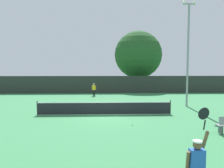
# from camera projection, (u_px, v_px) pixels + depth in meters

# --- Properties ---
(ground_plane) EXTENTS (120.00, 120.00, 0.00)m
(ground_plane) POSITION_uv_depth(u_px,v_px,m) (105.00, 115.00, 16.22)
(ground_plane) COLOR #387F4C
(tennis_net) EXTENTS (10.09, 0.08, 1.07)m
(tennis_net) POSITION_uv_depth(u_px,v_px,m) (105.00, 108.00, 16.19)
(tennis_net) COLOR #232328
(tennis_net) RESTS_ON ground
(perimeter_fence) EXTENTS (37.33, 0.12, 2.41)m
(perimeter_fence) POSITION_uv_depth(u_px,v_px,m) (104.00, 85.00, 30.17)
(perimeter_fence) COLOR #2D332D
(perimeter_fence) RESTS_ON ground
(player_serving) EXTENTS (0.68, 0.39, 2.47)m
(player_serving) POSITION_uv_depth(u_px,v_px,m) (197.00, 161.00, 5.61)
(player_serving) COLOR blue
(player_serving) RESTS_ON ground
(player_receiving) EXTENTS (0.57, 0.23, 1.55)m
(player_receiving) POSITION_uv_depth(u_px,v_px,m) (94.00, 89.00, 27.00)
(player_receiving) COLOR yellow
(player_receiving) RESTS_ON ground
(tennis_ball) EXTENTS (0.07, 0.07, 0.07)m
(tennis_ball) POSITION_uv_depth(u_px,v_px,m) (132.00, 125.00, 13.19)
(tennis_ball) COLOR #CCE033
(tennis_ball) RESTS_ON ground
(light_pole) EXTENTS (1.18, 0.28, 9.46)m
(light_pole) POSITION_uv_depth(u_px,v_px,m) (188.00, 48.00, 19.38)
(light_pole) COLOR gray
(light_pole) RESTS_ON ground
(large_tree) EXTENTS (7.74, 7.74, 9.57)m
(large_tree) POSITION_uv_depth(u_px,v_px,m) (138.00, 55.00, 35.45)
(large_tree) COLOR brown
(large_tree) RESTS_ON ground
(parked_car_near) EXTENTS (2.00, 4.24, 1.69)m
(parked_car_near) POSITION_uv_depth(u_px,v_px,m) (91.00, 84.00, 37.86)
(parked_car_near) COLOR red
(parked_car_near) RESTS_ON ground
(parked_car_mid) EXTENTS (2.49, 4.43, 1.69)m
(parked_car_mid) POSITION_uv_depth(u_px,v_px,m) (145.00, 84.00, 37.09)
(parked_car_mid) COLOR black
(parked_car_mid) RESTS_ON ground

